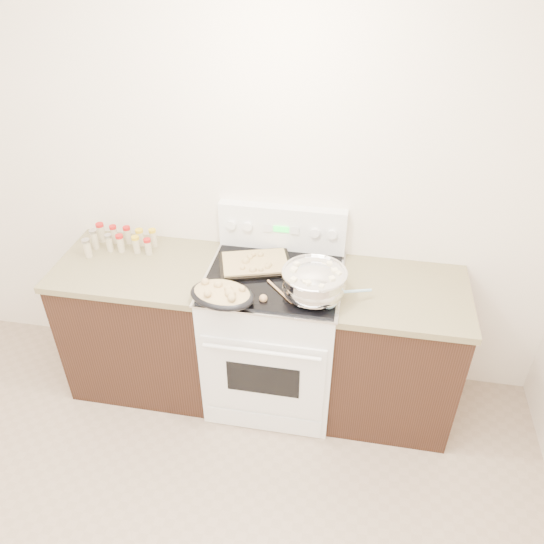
# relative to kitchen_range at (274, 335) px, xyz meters

# --- Properties ---
(room_shell) EXTENTS (4.10, 3.60, 2.75)m
(room_shell) POSITION_rel_kitchen_range_xyz_m (-0.35, -1.42, 1.21)
(room_shell) COLOR white
(room_shell) RESTS_ON ground
(counter_left) EXTENTS (0.93, 0.67, 0.92)m
(counter_left) POSITION_rel_kitchen_range_xyz_m (-0.83, 0.01, -0.03)
(counter_left) COLOR black
(counter_left) RESTS_ON ground
(counter_right) EXTENTS (0.73, 0.67, 0.92)m
(counter_right) POSITION_rel_kitchen_range_xyz_m (0.73, 0.01, -0.03)
(counter_right) COLOR black
(counter_right) RESTS_ON ground
(kitchen_range) EXTENTS (0.78, 0.73, 1.22)m
(kitchen_range) POSITION_rel_kitchen_range_xyz_m (0.00, 0.00, 0.00)
(kitchen_range) COLOR white
(kitchen_range) RESTS_ON ground
(mixing_bowl) EXTENTS (0.42, 0.42, 0.20)m
(mixing_bowl) POSITION_rel_kitchen_range_xyz_m (0.24, -0.15, 0.53)
(mixing_bowl) COLOR silver
(mixing_bowl) RESTS_ON kitchen_range
(roasting_pan) EXTENTS (0.40, 0.31, 0.11)m
(roasting_pan) POSITION_rel_kitchen_range_xyz_m (-0.22, -0.29, 0.50)
(roasting_pan) COLOR black
(roasting_pan) RESTS_ON kitchen_range
(baking_sheet) EXTENTS (0.48, 0.40, 0.06)m
(baking_sheet) POSITION_rel_kitchen_range_xyz_m (-0.12, 0.07, 0.47)
(baking_sheet) COLOR black
(baking_sheet) RESTS_ON kitchen_range
(wooden_spoon) EXTENTS (0.18, 0.19, 0.04)m
(wooden_spoon) POSITION_rel_kitchen_range_xyz_m (0.01, -0.21, 0.46)
(wooden_spoon) COLOR tan
(wooden_spoon) RESTS_ON kitchen_range
(blue_ladle) EXTENTS (0.26, 0.19, 0.11)m
(blue_ladle) POSITION_rel_kitchen_range_xyz_m (0.34, -0.22, 0.49)
(blue_ladle) COLOR #8FBCD6
(blue_ladle) RESTS_ON kitchen_range
(spice_jars) EXTENTS (0.39, 0.23, 0.13)m
(spice_jars) POSITION_rel_kitchen_range_xyz_m (-0.98, 0.15, 0.49)
(spice_jars) COLOR #BFB28C
(spice_jars) RESTS_ON counter_left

